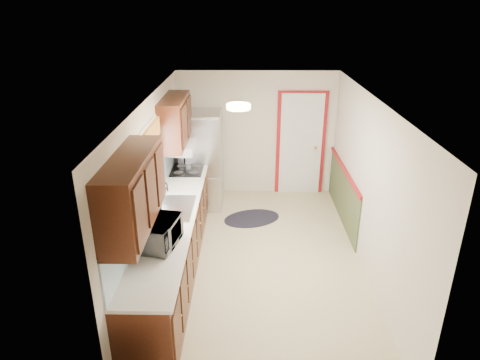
{
  "coord_description": "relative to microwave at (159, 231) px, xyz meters",
  "views": [
    {
      "loc": [
        -0.2,
        -5.44,
        3.58
      ],
      "look_at": [
        -0.29,
        0.32,
        1.15
      ],
      "focal_mm": 32.0,
      "sensor_mm": 36.0,
      "label": 1
    }
  ],
  "objects": [
    {
      "name": "cooktop",
      "position": [
        0.01,
        2.38,
        -0.18
      ],
      "size": [
        0.52,
        0.63,
        0.02
      ],
      "primitive_type": "cube",
      "color": "black",
      "rests_on": "kitchen_run"
    },
    {
      "name": "kitchen_run",
      "position": [
        -0.04,
        0.86,
        -0.32
      ],
      "size": [
        0.63,
        4.0,
        2.2
      ],
      "color": "#3A180D",
      "rests_on": "ground"
    },
    {
      "name": "back_wall_trim",
      "position": [
        2.19,
        3.36,
        -0.25
      ],
      "size": [
        1.12,
        2.3,
        2.08
      ],
      "color": "maroon",
      "rests_on": "ground"
    },
    {
      "name": "ceiling_fixture",
      "position": [
        0.9,
        0.95,
        1.23
      ],
      "size": [
        0.3,
        0.3,
        0.06
      ],
      "primitive_type": "cylinder",
      "color": "#FFD88C",
      "rests_on": "room_shell"
    },
    {
      "name": "room_shell",
      "position": [
        1.2,
        1.15,
        0.07
      ],
      "size": [
        3.2,
        5.2,
        2.52
      ],
      "color": "#C2B789",
      "rests_on": "ground"
    },
    {
      "name": "refrigerator",
      "position": [
        0.18,
        3.01,
        -0.24
      ],
      "size": [
        0.75,
        0.75,
        1.78
      ],
      "rotation": [
        0.0,
        0.0,
        0.0
      ],
      "color": "#B7B7BC",
      "rests_on": "ground"
    },
    {
      "name": "rug",
      "position": [
        1.1,
        2.44,
        -1.13
      ],
      "size": [
        1.18,
        0.97,
        0.01
      ],
      "primitive_type": "ellipsoid",
      "rotation": [
        0.0,
        0.0,
        0.36
      ],
      "color": "black",
      "rests_on": "ground"
    },
    {
      "name": "microwave",
      "position": [
        0.0,
        0.0,
        0.0
      ],
      "size": [
        0.42,
        0.62,
        0.39
      ],
      "primitive_type": "imported",
      "rotation": [
        0.0,
        0.0,
        1.39
      ],
      "color": "white",
      "rests_on": "kitchen_run"
    }
  ]
}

